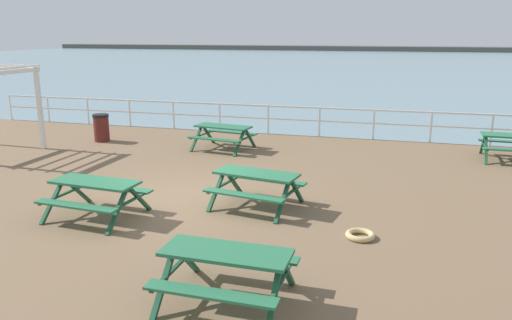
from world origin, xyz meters
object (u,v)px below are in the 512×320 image
picnic_table_near_right (95,190)px  picnic_table_far_right (256,181)px  picnic_table_mid_centre (223,132)px  picnic_table_seaward (226,263)px  litter_bin (101,128)px

picnic_table_near_right → picnic_table_far_right: 3.34m
picnic_table_mid_centre → picnic_table_seaward: 9.50m
picnic_table_near_right → picnic_table_mid_centre: 6.53m
picnic_table_mid_centre → picnic_table_far_right: 5.62m
picnic_table_mid_centre → litter_bin: 4.49m
litter_bin → picnic_table_seaward: bearing=-49.6°
picnic_table_mid_centre → litter_bin: size_ratio=2.12×
picnic_table_near_right → picnic_table_far_right: size_ratio=0.94×
picnic_table_far_right → picnic_table_seaward: bearing=-70.3°
picnic_table_mid_centre → litter_bin: bearing=-171.4°
picnic_table_near_right → picnic_table_mid_centre: size_ratio=0.95×
picnic_table_near_right → litter_bin: size_ratio=2.01×
picnic_table_near_right → litter_bin: (-4.00, 6.55, -0.10)m
picnic_table_near_right → picnic_table_mid_centre: (0.48, 6.51, 0.00)m
picnic_table_mid_centre → picnic_table_seaward: bearing=-61.4°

